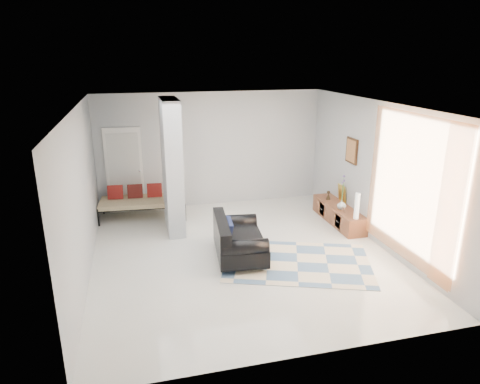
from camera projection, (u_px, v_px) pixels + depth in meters
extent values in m
plane|color=beige|center=(242.00, 254.00, 8.16)|extent=(6.00, 6.00, 0.00)
plane|color=white|center=(242.00, 106.00, 7.30)|extent=(6.00, 6.00, 0.00)
plane|color=#B3B6B8|center=(211.00, 150.00, 10.50)|extent=(6.00, 0.00, 6.00)
plane|color=#B3B6B8|center=(306.00, 256.00, 4.96)|extent=(6.00, 0.00, 6.00)
plane|color=#B3B6B8|center=(81.00, 196.00, 7.09)|extent=(0.00, 6.00, 6.00)
plane|color=#B3B6B8|center=(378.00, 174.00, 8.37)|extent=(0.00, 6.00, 6.00)
cube|color=silver|center=(172.00, 166.00, 8.95)|extent=(0.35, 1.20, 2.80)
cube|color=white|center=(125.00, 171.00, 10.08)|extent=(0.85, 0.06, 2.04)
plane|color=#F88B41|center=(410.00, 189.00, 7.27)|extent=(0.00, 2.55, 2.55)
cube|color=#3A200F|center=(352.00, 151.00, 9.23)|extent=(0.04, 0.45, 0.55)
cube|color=brown|center=(339.00, 214.00, 9.63)|extent=(0.45, 1.82, 0.40)
cube|color=#3A200F|center=(338.00, 222.00, 9.21)|extent=(0.02, 0.24, 0.28)
cube|color=#3A200F|center=(322.00, 209.00, 9.96)|extent=(0.02, 0.24, 0.28)
cube|color=yellow|center=(342.00, 193.00, 9.78)|extent=(0.09, 0.32, 0.40)
cube|color=silver|center=(344.00, 210.00, 9.15)|extent=(0.04, 0.10, 0.12)
cylinder|color=silver|center=(226.00, 271.00, 7.41)|extent=(0.05, 0.05, 0.10)
cylinder|color=silver|center=(219.00, 243.00, 8.54)|extent=(0.05, 0.05, 0.10)
cylinder|color=silver|center=(263.00, 269.00, 7.50)|extent=(0.05, 0.05, 0.10)
cylinder|color=silver|center=(252.00, 241.00, 8.63)|extent=(0.05, 0.05, 0.10)
cube|color=black|center=(240.00, 245.00, 7.96)|extent=(1.01, 1.52, 0.30)
cube|color=black|center=(222.00, 230.00, 7.81)|extent=(0.35, 1.45, 0.36)
cylinder|color=black|center=(245.00, 247.00, 7.32)|extent=(0.85, 0.36, 0.28)
cylinder|color=black|center=(235.00, 222.00, 8.45)|extent=(0.85, 0.36, 0.28)
cube|color=black|center=(228.00, 228.00, 7.82)|extent=(0.19, 0.54, 0.31)
cylinder|color=black|center=(98.00, 218.00, 9.43)|extent=(0.04, 0.04, 0.40)
cylinder|color=black|center=(185.00, 213.00, 9.73)|extent=(0.04, 0.04, 0.40)
cylinder|color=black|center=(103.00, 206.00, 10.17)|extent=(0.04, 0.04, 0.40)
cylinder|color=black|center=(184.00, 201.00, 10.47)|extent=(0.04, 0.04, 0.40)
cube|color=beige|center=(143.00, 202.00, 9.89)|extent=(1.99, 0.96, 0.12)
cube|color=maroon|center=(115.00, 192.00, 9.87)|extent=(0.35, 0.19, 0.33)
cube|color=#571915|center=(135.00, 191.00, 9.94)|extent=(0.35, 0.19, 0.33)
cube|color=maroon|center=(155.00, 190.00, 10.01)|extent=(0.35, 0.19, 0.33)
cube|color=beige|center=(297.00, 262.00, 7.82)|extent=(3.06, 2.54, 0.01)
cylinder|color=white|center=(357.00, 206.00, 8.75)|extent=(0.10, 0.10, 0.54)
imported|color=silver|center=(342.00, 205.00, 9.34)|extent=(0.21, 0.21, 0.20)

